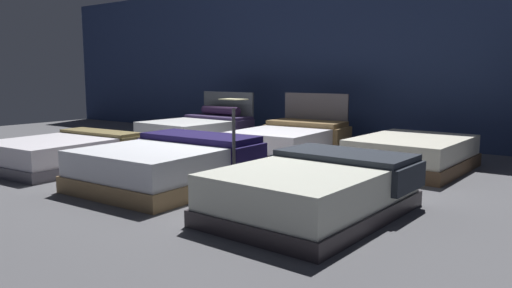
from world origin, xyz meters
TOP-DOWN VIEW (x-y plane):
  - ground_plane at (0.00, 0.00)m, footprint 18.00×18.00m
  - showroom_back_wall at (0.00, 3.93)m, footprint 18.00×0.06m
  - bed_0 at (-2.16, -1.26)m, footprint 1.64×2.03m
  - bed_1 at (0.05, -1.17)m, footprint 1.78×2.08m
  - bed_2 at (2.21, -1.23)m, footprint 1.58×2.21m
  - bed_3 at (-2.19, 1.79)m, footprint 1.60×2.08m
  - bed_4 at (-0.00, 1.85)m, footprint 1.58×2.20m
  - bed_5 at (2.22, 1.72)m, footprint 1.55×2.01m
  - price_sign at (1.08, -1.12)m, footprint 0.28×0.24m

SIDE VIEW (x-z plane):
  - ground_plane at x=0.00m, z-range -0.02..0.00m
  - bed_0 at x=-2.16m, z-range -0.02..0.47m
  - bed_5 at x=2.22m, z-range 0.00..0.48m
  - bed_4 at x=0.00m, z-range -0.27..0.78m
  - bed_2 at x=2.21m, z-range -0.02..0.54m
  - bed_3 at x=-2.19m, z-range -0.25..0.79m
  - bed_1 at x=0.05m, z-range -0.03..0.57m
  - price_sign at x=1.08m, z-range -0.12..1.01m
  - showroom_back_wall at x=0.00m, z-range 0.00..3.50m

